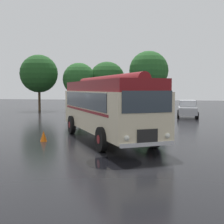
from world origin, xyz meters
TOP-DOWN VIEW (x-y plane):
  - ground_plane at (0.00, 0.00)m, footprint 120.00×120.00m
  - vintage_bus at (-0.28, 0.39)m, footprint 7.38×9.87m
  - car_near_left at (-0.87, 15.06)m, footprint 2.03×4.24m
  - car_mid_left at (1.82, 15.00)m, footprint 2.19×4.31m
  - car_mid_right at (4.54, 15.01)m, footprint 1.98×4.21m
  - tree_far_left at (-13.64, 20.69)m, footprint 4.76×4.76m
  - tree_left_of_centre at (-8.26, 20.74)m, footprint 4.01×4.01m
  - tree_centre at (-5.08, 22.21)m, footprint 4.51×4.51m
  - tree_right_of_centre at (0.07, 21.26)m, footprint 4.68×4.68m
  - traffic_cone at (-3.41, -0.93)m, footprint 0.36×0.36m
  - puddle_patch at (1.19, -4.86)m, footprint 2.12×2.12m

SIDE VIEW (x-z plane):
  - ground_plane at x=0.00m, z-range 0.00..0.00m
  - puddle_patch at x=1.19m, z-range 0.00..0.01m
  - traffic_cone at x=-3.41m, z-range 0.00..0.55m
  - car_near_left at x=-0.87m, z-range 0.02..1.68m
  - car_mid_left at x=1.82m, z-range 0.02..1.68m
  - car_mid_right at x=4.54m, z-range 0.02..1.68m
  - vintage_bus at x=-0.28m, z-range 0.15..3.64m
  - tree_centre at x=-5.08m, z-range 0.83..7.00m
  - tree_left_of_centre at x=-8.26m, z-range 1.01..6.97m
  - tree_far_left at x=-13.64m, z-range 1.12..8.18m
  - tree_right_of_centre at x=0.07m, z-range 1.24..8.52m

